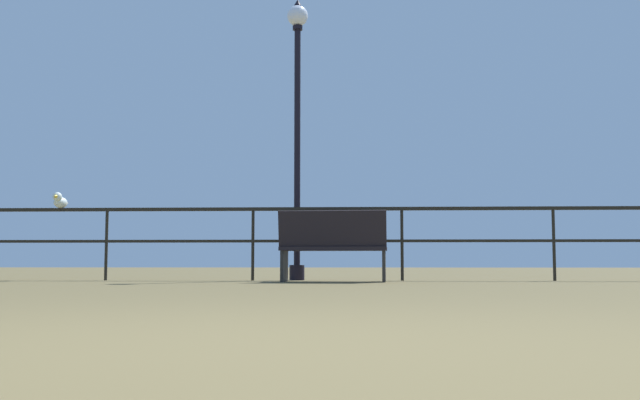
{
  "coord_description": "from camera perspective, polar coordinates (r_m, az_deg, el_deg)",
  "views": [
    {
      "loc": [
        0.35,
        -2.22,
        0.27
      ],
      "look_at": [
        -0.08,
        7.59,
        1.11
      ],
      "focal_mm": 40.43,
      "sensor_mm": 36.0,
      "label": 1
    }
  ],
  "objects": [
    {
      "name": "seagull_on_rail",
      "position": [
        11.16,
        -19.89,
        -0.09
      ],
      "size": [
        0.19,
        0.46,
        0.22
      ],
      "color": "silver",
      "rests_on": "pier_railing"
    },
    {
      "name": "ground_plane",
      "position": [
        2.26,
        -6.44,
        -11.79
      ],
      "size": [
        60.0,
        60.0,
        0.0
      ],
      "primitive_type": "plane",
      "color": "brown"
    },
    {
      "name": "pier_railing",
      "position": [
        10.32,
        0.57,
        -2.07
      ],
      "size": [
        23.55,
        0.05,
        1.05
      ],
      "color": "black",
      "rests_on": "ground_plane"
    },
    {
      "name": "bench_near_left",
      "position": [
        9.58,
        1.04,
        -3.5
      ],
      "size": [
        1.45,
        0.76,
        0.94
      ],
      "color": "black",
      "rests_on": "ground_plane"
    },
    {
      "name": "lamppost_center",
      "position": [
        10.79,
        -1.8,
        7.59
      ],
      "size": [
        0.31,
        0.31,
        4.21
      ],
      "color": "black",
      "rests_on": "ground_plane"
    }
  ]
}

